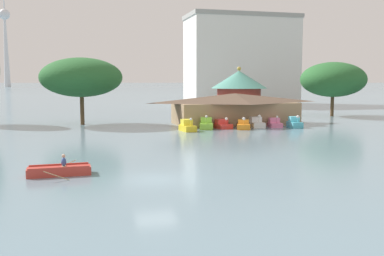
# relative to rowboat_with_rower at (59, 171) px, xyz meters

# --- Properties ---
(ground_plane) EXTENTS (2000.00, 2000.00, 0.00)m
(ground_plane) POSITION_rel_rowboat_with_rower_xyz_m (5.69, -2.80, -0.29)
(ground_plane) COLOR slate
(rowboat_with_rower) EXTENTS (3.93, 3.39, 1.55)m
(rowboat_with_rower) POSITION_rel_rowboat_with_rower_xyz_m (0.00, 0.00, 0.00)
(rowboat_with_rower) COLOR #B7382D
(rowboat_with_rower) RESTS_ON ground
(pedal_boat_yellow) EXTENTS (1.69, 2.66, 1.65)m
(pedal_boat_yellow) POSITION_rel_rowboat_with_rower_xyz_m (13.72, 21.34, 0.25)
(pedal_boat_yellow) COLOR yellow
(pedal_boat_yellow) RESTS_ON ground
(pedal_boat_lime) EXTENTS (2.28, 3.08, 1.78)m
(pedal_boat_lime) POSITION_rel_rowboat_with_rower_xyz_m (16.54, 23.04, 0.27)
(pedal_boat_lime) COLOR #8CCC3F
(pedal_boat_lime) RESTS_ON ground
(pedal_boat_red) EXTENTS (2.07, 2.66, 1.45)m
(pedal_boat_red) POSITION_rel_rowboat_with_rower_xyz_m (18.63, 23.04, 0.17)
(pedal_boat_red) COLOR red
(pedal_boat_red) RESTS_ON ground
(pedal_boat_orange) EXTENTS (2.29, 2.91, 1.55)m
(pedal_boat_orange) POSITION_rel_rowboat_with_rower_xyz_m (20.94, 21.74, 0.18)
(pedal_boat_orange) COLOR orange
(pedal_boat_orange) RESTS_ON ground
(pedal_boat_white) EXTENTS (1.78, 2.78, 1.70)m
(pedal_boat_white) POSITION_rel_rowboat_with_rower_xyz_m (23.22, 23.16, 0.24)
(pedal_boat_white) COLOR white
(pedal_boat_white) RESTS_ON ground
(pedal_boat_pink) EXTENTS (1.91, 2.73, 1.53)m
(pedal_boat_pink) POSITION_rel_rowboat_with_rower_xyz_m (25.70, 22.98, 0.17)
(pedal_boat_pink) COLOR pink
(pedal_boat_pink) RESTS_ON ground
(pedal_boat_cyan) EXTENTS (1.56, 2.33, 1.65)m
(pedal_boat_cyan) POSITION_rel_rowboat_with_rower_xyz_m (27.80, 21.58, 0.27)
(pedal_boat_cyan) COLOR #4CB7CC
(pedal_boat_cyan) RESTS_ON ground
(boathouse) EXTENTS (17.38, 8.73, 4.21)m
(boathouse) POSITION_rel_rowboat_with_rower_xyz_m (21.99, 27.75, 1.91)
(boathouse) COLOR #9E7F5B
(boathouse) RESTS_ON ground
(green_roof_pavilion) EXTENTS (9.87, 9.87, 8.33)m
(green_roof_pavilion) POSITION_rel_rowboat_with_rower_xyz_m (28.72, 43.97, 4.01)
(green_roof_pavilion) COLOR #993328
(green_roof_pavilion) RESTS_ON ground
(shoreline_tree_mid) EXTENTS (10.93, 10.93, 8.99)m
(shoreline_tree_mid) POSITION_rel_rowboat_with_rower_xyz_m (1.82, 32.29, 6.06)
(shoreline_tree_mid) COLOR brown
(shoreline_tree_mid) RESTS_ON ground
(shoreline_tree_right) EXTENTS (10.70, 10.70, 8.97)m
(shoreline_tree_right) POSITION_rel_rowboat_with_rower_xyz_m (42.29, 36.03, 5.79)
(shoreline_tree_right) COLOR brown
(shoreline_tree_right) RESTS_ON ground
(background_building_block) EXTENTS (26.68, 12.82, 21.67)m
(background_building_block) POSITION_rel_rowboat_with_rower_xyz_m (40.31, 73.20, 10.57)
(background_building_block) COLOR silver
(background_building_block) RESTS_ON ground
(distant_broadcast_tower) EXTENTS (9.55, 9.55, 116.95)m
(distant_broadcast_tower) POSITION_rel_rowboat_with_rower_xyz_m (-60.20, 402.61, 51.19)
(distant_broadcast_tower) COLOR silver
(distant_broadcast_tower) RESTS_ON ground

